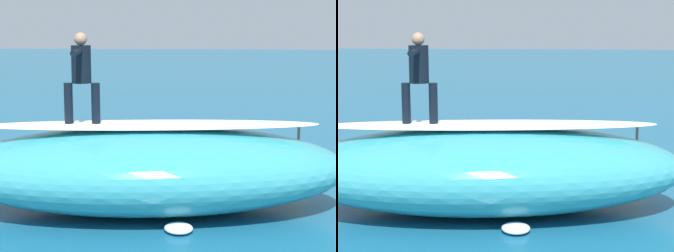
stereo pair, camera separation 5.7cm
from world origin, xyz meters
The scene contains 10 objects.
ground_plane centered at (0.00, 0.00, 0.00)m, with size 120.00×120.00×0.00m, color #196084.
wave_crest centered at (-0.53, 2.82, 0.81)m, with size 7.58×3.20×1.63m, color teal.
wave_foam_lip centered at (-0.53, 2.82, 1.67)m, with size 6.44×1.12×0.08m, color white.
surfboard_riding centered at (0.71, 2.96, 1.66)m, with size 2.28×0.51×0.07m, color yellow.
surfer_riding centered at (0.71, 2.96, 2.68)m, with size 0.67×1.60×1.69m.
surfboard_paddling centered at (-2.19, -1.20, 0.05)m, with size 1.94×0.48×0.09m, color #33B2D1.
surfer_paddling centered at (-2.10, -1.28, 0.22)m, with size 1.32×1.26×0.30m.
buoy_marker centered at (-3.78, -0.58, 0.32)m, with size 0.63×0.63×1.08m.
foam_patch_near centered at (-1.15, 4.02, 0.07)m, with size 0.55×0.50×0.15m, color white.
foam_patch_mid centered at (0.44, -0.81, 0.08)m, with size 0.59×0.39×0.15m, color white.
Camera 1 is at (-1.70, 14.20, 3.64)m, focal length 66.18 mm.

